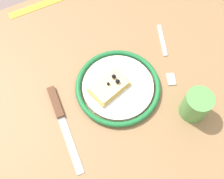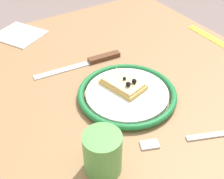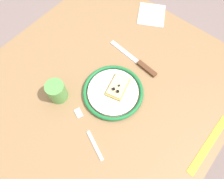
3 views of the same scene
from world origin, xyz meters
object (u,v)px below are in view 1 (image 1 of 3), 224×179
object	(u,v)px
fork	(165,54)
dining_table	(129,111)
plate	(118,87)
measuring_tape	(47,3)
cup	(196,105)
pizza_slice_near	(110,87)
knife	(59,113)

from	to	relation	value
fork	dining_table	bearing A→B (deg)	26.17
plate	measuring_tape	bearing A→B (deg)	-81.00
plate	measuring_tape	distance (m)	0.37
cup	plate	bearing A→B (deg)	-46.62
pizza_slice_near	dining_table	bearing A→B (deg)	127.43
knife	measuring_tape	size ratio (longest dim) A/B	0.98
knife	measuring_tape	bearing A→B (deg)	-106.62
knife	measuring_tape	world-z (taller)	knife
fork	pizza_slice_near	bearing A→B (deg)	8.39
pizza_slice_near	cup	distance (m)	0.22
dining_table	pizza_slice_near	world-z (taller)	pizza_slice_near
dining_table	measuring_tape	size ratio (longest dim) A/B	4.09
cup	fork	bearing A→B (deg)	-100.38
measuring_tape	fork	bearing A→B (deg)	125.21
pizza_slice_near	knife	xyz separation A→B (m)	(0.14, 0.00, -0.02)
dining_table	cup	xyz separation A→B (m)	(-0.12, 0.10, 0.12)
pizza_slice_near	knife	bearing A→B (deg)	0.02
pizza_slice_near	measuring_tape	world-z (taller)	pizza_slice_near
dining_table	pizza_slice_near	distance (m)	0.12
fork	knife	bearing A→B (deg)	4.84
dining_table	knife	distance (m)	0.21
fork	cup	xyz separation A→B (m)	(0.03, 0.18, 0.04)
plate	cup	world-z (taller)	cup
knife	cup	xyz separation A→B (m)	(-0.31, 0.15, 0.04)
knife	plate	bearing A→B (deg)	178.47
fork	measuring_tape	world-z (taller)	fork
dining_table	plate	bearing A→B (deg)	-71.95
pizza_slice_near	knife	size ratio (longest dim) A/B	0.47
dining_table	cup	size ratio (longest dim) A/B	12.14
plate	knife	size ratio (longest dim) A/B	0.94
fork	measuring_tape	xyz separation A→B (m)	(0.23, -0.34, -0.00)
plate	fork	world-z (taller)	plate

